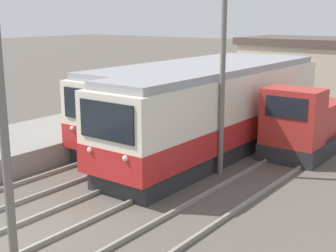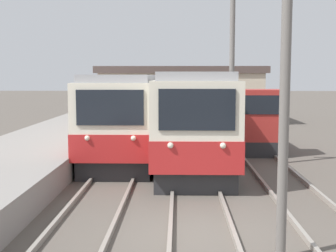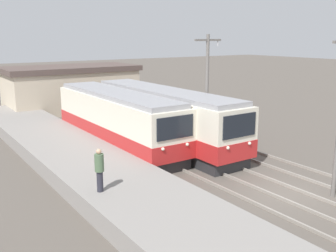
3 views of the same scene
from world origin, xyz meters
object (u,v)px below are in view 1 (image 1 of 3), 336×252
object	(u,v)px
catenary_mast_near	(2,108)
catenary_mast_mid	(223,69)
shunting_locomotive	(304,126)
commuter_train_center	(223,112)
commuter_train_left	(185,102)

from	to	relation	value
catenary_mast_near	catenary_mast_mid	world-z (taller)	same
shunting_locomotive	catenary_mast_mid	xyz separation A→B (m)	(-1.49, -4.47, 2.74)
commuter_train_center	catenary_mast_near	world-z (taller)	catenary_mast_near
catenary_mast_mid	commuter_train_center	bearing A→B (deg)	119.20
commuter_train_center	catenary_mast_mid	xyz separation A→B (m)	(1.51, -2.70, 2.21)
commuter_train_left	commuter_train_center	distance (m)	3.02
catenary_mast_mid	commuter_train_left	bearing A→B (deg)	138.28
commuter_train_center	shunting_locomotive	distance (m)	3.52
catenary_mast_mid	shunting_locomotive	bearing A→B (deg)	71.52
catenary_mast_near	catenary_mast_mid	xyz separation A→B (m)	(0.00, 9.03, 0.00)
commuter_train_left	commuter_train_center	size ratio (longest dim) A/B	0.92
commuter_train_center	catenary_mast_near	distance (m)	12.03
commuter_train_left	catenary_mast_mid	xyz separation A→B (m)	(4.31, -3.84, 2.24)
commuter_train_center	commuter_train_left	bearing A→B (deg)	157.79
commuter_train_center	catenary_mast_mid	distance (m)	3.80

